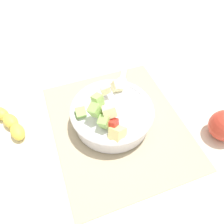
# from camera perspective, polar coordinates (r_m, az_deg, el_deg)

# --- Properties ---
(ground_plane) EXTENTS (2.40, 2.40, 0.00)m
(ground_plane) POSITION_cam_1_polar(r_m,az_deg,el_deg) (0.64, 1.56, -3.49)
(ground_plane) COLOR silver
(placemat) EXTENTS (0.43, 0.36, 0.01)m
(placemat) POSITION_cam_1_polar(r_m,az_deg,el_deg) (0.64, 1.57, -3.33)
(placemat) COLOR tan
(placemat) RESTS_ON ground_plane
(salad_bowl) EXTENTS (0.23, 0.23, 0.11)m
(salad_bowl) POSITION_cam_1_polar(r_m,az_deg,el_deg) (0.61, -0.09, -0.47)
(salad_bowl) COLOR white
(salad_bowl) RESTS_ON placemat
(serving_spoon) EXTENTS (0.21, 0.14, 0.01)m
(serving_spoon) POSITION_cam_1_polar(r_m,az_deg,el_deg) (0.77, 3.03, 9.95)
(serving_spoon) COLOR #B7B7BC
(serving_spoon) RESTS_ON placemat
(banana_whole) EXTENTS (0.15, 0.10, 0.04)m
(banana_whole) POSITION_cam_1_polar(r_m,az_deg,el_deg) (0.69, -24.81, -2.33)
(banana_whole) COLOR yellow
(banana_whole) RESTS_ON ground_plane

